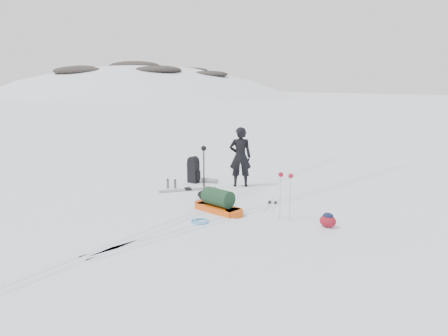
{
  "coord_description": "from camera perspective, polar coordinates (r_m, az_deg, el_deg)",
  "views": [
    {
      "loc": [
        7.59,
        -9.41,
        3.45
      ],
      "look_at": [
        -0.15,
        0.16,
        0.95
      ],
      "focal_mm": 35.0,
      "sensor_mm": 36.0,
      "label": 1
    }
  ],
  "objects": [
    {
      "name": "small_daypack",
      "position": [
        10.73,
        13.41,
        -6.64
      ],
      "size": [
        0.43,
        0.33,
        0.35
      ],
      "rotation": [
        0.0,
        0.0,
        -0.05
      ],
      "color": "maroon",
      "rests_on": "ground"
    },
    {
      "name": "thermos_pair",
      "position": [
        14.18,
        -6.9,
        -2.07
      ],
      "size": [
        0.26,
        0.24,
        0.31
      ],
      "rotation": [
        0.0,
        0.0,
        -0.06
      ],
      "color": "slate",
      "rests_on": "ground"
    },
    {
      "name": "touring_skis_white",
      "position": [
        12.48,
        6.36,
        -4.58
      ],
      "size": [
        0.92,
        1.62,
        0.06
      ],
      "rotation": [
        0.0,
        0.0,
        -1.14
      ],
      "color": "silver",
      "rests_on": "ground"
    },
    {
      "name": "skier",
      "position": [
        14.21,
        2.14,
        1.47
      ],
      "size": [
        0.85,
        0.81,
        1.96
      ],
      "primitive_type": "imported",
      "rotation": [
        0.0,
        0.0,
        3.81
      ],
      "color": "black",
      "rests_on": "ground"
    },
    {
      "name": "ski_poles_black",
      "position": [
        13.91,
        -2.66,
        1.9
      ],
      "size": [
        0.2,
        0.17,
        1.39
      ],
      "rotation": [
        0.0,
        0.0,
        0.43
      ],
      "color": "black",
      "rests_on": "ground"
    },
    {
      "name": "ground",
      "position": [
        12.57,
        0.08,
        -4.45
      ],
      "size": [
        200.0,
        200.0,
        0.0
      ],
      "primitive_type": "plane",
      "color": "white",
      "rests_on": "ground"
    },
    {
      "name": "ski_tracks",
      "position": [
        12.9,
        4.65,
        -4.05
      ],
      "size": [
        3.38,
        17.97,
        0.01
      ],
      "color": "silver",
      "rests_on": "ground"
    },
    {
      "name": "pulk_sled",
      "position": [
        11.62,
        -0.79,
        -4.58
      ],
      "size": [
        1.64,
        0.61,
        0.62
      ],
      "rotation": [
        0.0,
        0.0,
        -0.07
      ],
      "color": "#F2550E",
      "rests_on": "ground"
    },
    {
      "name": "stuff_sack",
      "position": [
        12.86,
        -2.68,
        -3.52
      ],
      "size": [
        0.41,
        0.32,
        0.25
      ],
      "rotation": [
        0.0,
        0.0,
        0.06
      ],
      "color": "black",
      "rests_on": "ground"
    },
    {
      "name": "rope_coil",
      "position": [
        10.85,
        -3.13,
        -6.93
      ],
      "size": [
        0.54,
        0.54,
        0.05
      ],
      "rotation": [
        0.0,
        0.0,
        0.22
      ],
      "color": "#63A9F1",
      "rests_on": "ground"
    },
    {
      "name": "expedition_rucksack",
      "position": [
        14.84,
        -3.75,
        -0.33
      ],
      "size": [
        0.91,
        0.64,
        0.91
      ],
      "rotation": [
        0.0,
        0.0,
        0.07
      ],
      "color": "black",
      "rests_on": "ground"
    },
    {
      "name": "touring_skis_grey",
      "position": [
        13.94,
        -4.71,
        -2.83
      ],
      "size": [
        1.28,
        1.69,
        0.07
      ],
      "rotation": [
        0.0,
        0.0,
        0.97
      ],
      "color": "gray",
      "rests_on": "ground"
    },
    {
      "name": "ski_poles_silver",
      "position": [
        10.79,
        8.04,
        -1.65
      ],
      "size": [
        0.39,
        0.15,
        1.22
      ],
      "rotation": [
        0.0,
        0.0,
        0.26
      ],
      "color": "silver",
      "rests_on": "ground"
    }
  ]
}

